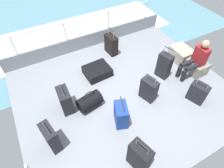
{
  "coord_description": "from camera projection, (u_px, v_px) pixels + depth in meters",
  "views": [
    {
      "loc": [
        2.52,
        -1.7,
        3.65
      ],
      "look_at": [
        -0.17,
        -0.25,
        0.25
      ],
      "focal_mm": 29.83,
      "sensor_mm": 36.0,
      "label": 1
    }
  ],
  "objects": [
    {
      "name": "ground_plane",
      "position": [
        124.0,
        92.0,
        4.76
      ],
      "size": [
        4.4,
        5.2,
        0.06
      ],
      "primitive_type": "cube",
      "color": "gray"
    },
    {
      "name": "gunwale_port",
      "position": [
        89.0,
        40.0,
        5.85
      ],
      "size": [
        0.06,
        5.2,
        0.45
      ],
      "primitive_type": "cube",
      "color": "gray",
      "rests_on": "ground_plane"
    },
    {
      "name": "railing_port",
      "position": [
        87.0,
        24.0,
        5.43
      ],
      "size": [
        0.04,
        4.2,
        1.02
      ],
      "color": "silver",
      "rests_on": "ground_plane"
    },
    {
      "name": "sea_wake",
      "position": [
        76.0,
        33.0,
        7.11
      ],
      "size": [
        12.0,
        12.0,
        0.01
      ],
      "color": "#598C9E",
      "rests_on": "ground_plane"
    },
    {
      "name": "cargo_crate_0",
      "position": [
        181.0,
        54.0,
        5.43
      ],
      "size": [
        0.65,
        0.49,
        0.39
      ],
      "color": "#9E9989",
      "rests_on": "ground_plane"
    },
    {
      "name": "cargo_crate_1",
      "position": [
        196.0,
        67.0,
        5.09
      ],
      "size": [
        0.54,
        0.43,
        0.36
      ],
      "color": "gray",
      "rests_on": "ground_plane"
    },
    {
      "name": "passenger_seated",
      "position": [
        196.0,
        59.0,
        4.76
      ],
      "size": [
        0.34,
        0.66,
        1.06
      ],
      "color": "maroon",
      "rests_on": "ground_plane"
    },
    {
      "name": "suitcase_0",
      "position": [
        111.0,
        45.0,
        5.57
      ],
      "size": [
        0.45,
        0.26,
        0.82
      ],
      "color": "black",
      "rests_on": "ground_plane"
    },
    {
      "name": "suitcase_1",
      "position": [
        164.0,
        66.0,
        4.85
      ],
      "size": [
        0.39,
        0.3,
        0.93
      ],
      "color": "black",
      "rests_on": "ground_plane"
    },
    {
      "name": "suitcase_2",
      "position": [
        97.0,
        71.0,
        5.07
      ],
      "size": [
        0.61,
        0.7,
        0.24
      ],
      "color": "black",
      "rests_on": "ground_plane"
    },
    {
      "name": "suitcase_3",
      "position": [
        121.0,
        115.0,
        3.95
      ],
      "size": [
        0.47,
        0.37,
        0.75
      ],
      "color": "navy",
      "rests_on": "ground_plane"
    },
    {
      "name": "suitcase_4",
      "position": [
        139.0,
        157.0,
        3.28
      ],
      "size": [
        0.45,
        0.33,
        0.84
      ],
      "color": "black",
      "rests_on": "ground_plane"
    },
    {
      "name": "suitcase_5",
      "position": [
        51.0,
        137.0,
        3.56
      ],
      "size": [
        0.45,
        0.28,
        0.75
      ],
      "color": "black",
      "rests_on": "ground_plane"
    },
    {
      "name": "suitcase_6",
      "position": [
        149.0,
        90.0,
        4.39
      ],
      "size": [
        0.44,
        0.32,
        0.74
      ],
      "color": "black",
      "rests_on": "ground_plane"
    },
    {
      "name": "suitcase_7",
      "position": [
        198.0,
        93.0,
        4.38
      ],
      "size": [
        0.46,
        0.35,
        0.63
      ],
      "color": "black",
      "rests_on": "ground_plane"
    },
    {
      "name": "suitcase_8",
      "position": [
        65.0,
        100.0,
        4.18
      ],
      "size": [
        0.46,
        0.26,
        0.7
      ],
      "color": "black",
      "rests_on": "ground_plane"
    },
    {
      "name": "duffel_bag",
      "position": [
        90.0,
        101.0,
        4.3
      ],
      "size": [
        0.44,
        0.61,
        0.51
      ],
      "color": "black",
      "rests_on": "ground_plane"
    }
  ]
}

